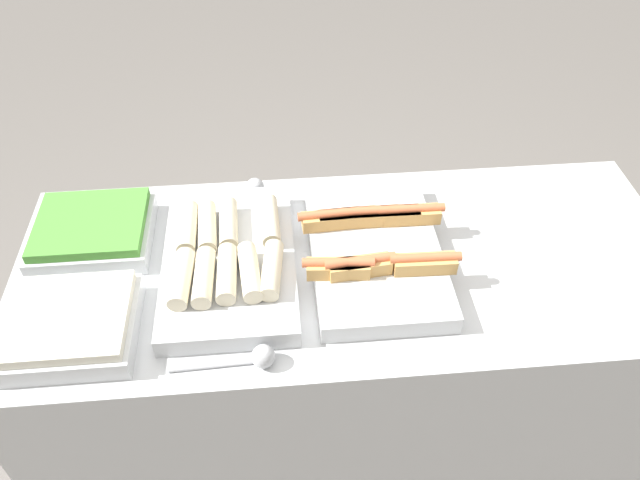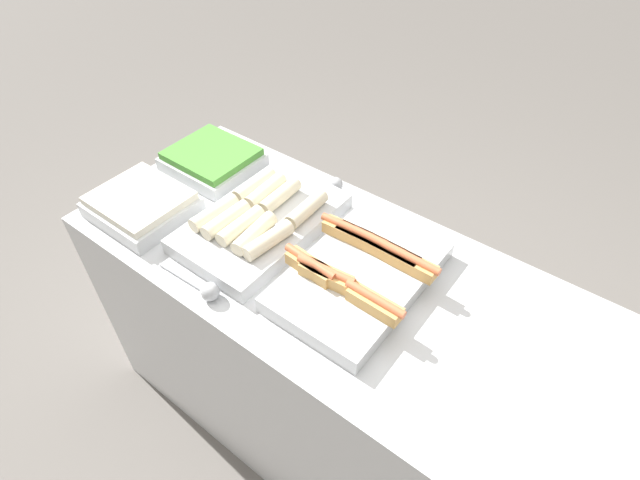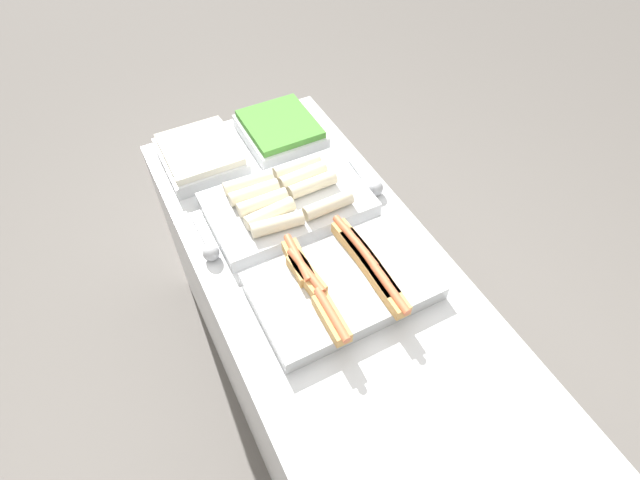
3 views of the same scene
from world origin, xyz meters
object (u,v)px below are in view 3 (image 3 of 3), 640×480
serving_spoon_near (210,250)px  serving_spoon_far (374,187)px  tray_hotdogs (344,282)px  tray_side_front (201,155)px  tray_side_back (280,130)px  tray_wraps (287,202)px

serving_spoon_near → serving_spoon_far: 0.56m
tray_hotdogs → serving_spoon_near: size_ratio=2.18×
serving_spoon_near → tray_side_front: bearing=164.5°
tray_side_front → tray_side_back: bearing=90.0°
tray_side_front → serving_spoon_far: 0.60m
tray_hotdogs → tray_side_back: tray_hotdogs is taller
tray_side_front → serving_spoon_near: size_ratio=1.28×
tray_side_back → serving_spoon_near: tray_side_back is taller
tray_hotdogs → serving_spoon_far: size_ratio=2.37×
tray_side_front → serving_spoon_near: (0.40, -0.11, -0.01)m
tray_wraps → tray_side_front: bearing=-153.7°
serving_spoon_far → tray_side_back: bearing=-158.7°
tray_side_front → serving_spoon_near: tray_side_front is taller
serving_spoon_near → serving_spoon_far: (-0.01, 0.56, 0.00)m
tray_wraps → tray_side_back: tray_wraps is taller
tray_hotdogs → serving_spoon_far: (-0.30, 0.28, -0.01)m
tray_side_back → serving_spoon_near: bearing=-45.5°
serving_spoon_far → tray_hotdogs: bearing=-43.1°
tray_hotdogs → serving_spoon_near: tray_hotdogs is taller
tray_hotdogs → tray_side_back: size_ratio=1.70×
tray_side_front → serving_spoon_far: (0.40, 0.45, -0.01)m
tray_hotdogs → tray_side_front: bearing=-165.8°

